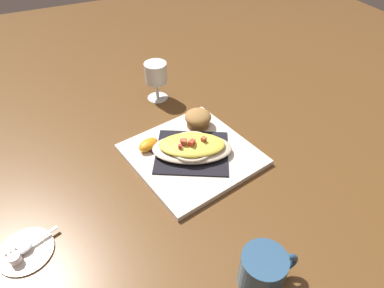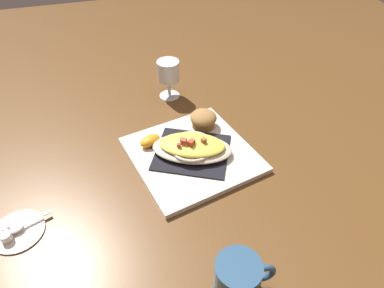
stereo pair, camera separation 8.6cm
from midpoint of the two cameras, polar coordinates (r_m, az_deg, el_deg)
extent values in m
plane|color=brown|center=(0.89, -2.77, -2.25)|extent=(2.60, 2.60, 0.00)
cube|color=white|center=(0.89, -2.78, -1.92)|extent=(0.35, 0.35, 0.01)
cube|color=black|center=(0.88, -2.80, -1.48)|extent=(0.24, 0.24, 0.00)
ellipsoid|color=beige|center=(0.87, -2.83, -0.86)|extent=(0.19, 0.24, 0.02)
torus|color=beige|center=(0.87, -2.84, -0.48)|extent=(0.16, 0.16, 0.01)
ellipsoid|color=#E1CF49|center=(0.87, -2.85, -0.23)|extent=(0.15, 0.19, 0.02)
cube|color=#B85836|center=(0.85, -2.45, 0.43)|extent=(0.01, 0.01, 0.01)
cube|color=#D7383D|center=(0.84, -4.99, -0.50)|extent=(0.01, 0.01, 0.01)
cube|color=#B85532|center=(0.86, -0.91, 0.68)|extent=(0.01, 0.01, 0.01)
cube|color=#D64932|center=(0.85, -3.00, 0.03)|extent=(0.01, 0.01, 0.01)
cube|color=red|center=(0.84, -3.03, 0.05)|extent=(0.02, 0.02, 0.01)
cube|color=#B55236|center=(0.85, -4.32, 0.37)|extent=(0.02, 0.02, 0.01)
cube|color=#D74538|center=(0.85, -4.57, 0.39)|extent=(0.01, 0.01, 0.01)
cylinder|color=#A16B36|center=(0.96, -1.57, 3.55)|extent=(0.06, 0.06, 0.02)
ellipsoid|color=#9F723D|center=(0.95, -1.59, 4.46)|extent=(0.07, 0.07, 0.04)
ellipsoid|color=#4C0F23|center=(0.95, -1.60, 4.86)|extent=(0.03, 0.03, 0.01)
ellipsoid|color=#521A5B|center=(0.90, -9.24, -0.75)|extent=(0.06, 0.06, 0.01)
ellipsoid|color=orange|center=(0.90, -10.10, -0.22)|extent=(0.06, 0.07, 0.03)
cylinder|color=#2C4F71|center=(0.66, 7.80, -20.57)|extent=(0.08, 0.08, 0.08)
torus|color=#2C4F71|center=(0.67, 11.77, -19.16)|extent=(0.02, 0.05, 0.05)
cylinder|color=#4C2D14|center=(0.67, 7.64, -21.38)|extent=(0.07, 0.07, 0.04)
cylinder|color=white|center=(1.12, -8.00, 7.69)|extent=(0.07, 0.07, 0.00)
cylinder|color=white|center=(1.10, -8.15, 9.00)|extent=(0.01, 0.01, 0.06)
cylinder|color=white|center=(1.07, -8.45, 11.69)|extent=(0.07, 0.07, 0.06)
cylinder|color=silver|center=(1.08, -8.37, 10.97)|extent=(0.06, 0.06, 0.03)
cylinder|color=white|center=(0.81, -29.10, -15.55)|extent=(0.11, 0.11, 0.01)
ellipsoid|color=silver|center=(0.80, -29.30, -15.20)|extent=(0.03, 0.04, 0.01)
cube|color=silver|center=(0.80, -26.57, -13.72)|extent=(0.03, 0.06, 0.00)
cylinder|color=white|center=(0.81, -31.13, -15.30)|extent=(0.02, 0.02, 0.02)
cylinder|color=white|center=(0.79, -30.58, -16.35)|extent=(0.02, 0.02, 0.02)
camera|label=1|loc=(0.04, -92.87, -2.52)|focal=31.76mm
camera|label=2|loc=(0.04, 87.13, 2.52)|focal=31.76mm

